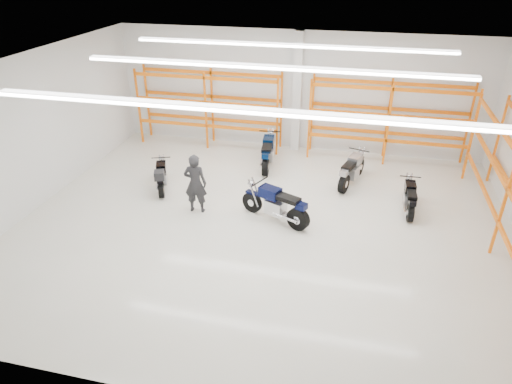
% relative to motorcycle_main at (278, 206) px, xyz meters
% --- Properties ---
extents(ground, '(14.00, 14.00, 0.00)m').
position_rel_motorcycle_main_xyz_m(ground, '(-0.35, -0.26, -0.53)').
color(ground, beige).
rests_on(ground, ground).
extents(room_shell, '(14.02, 12.02, 4.51)m').
position_rel_motorcycle_main_xyz_m(room_shell, '(-0.35, -0.23, 2.75)').
color(room_shell, silver).
rests_on(room_shell, ground).
extents(motorcycle_main, '(2.17, 1.14, 1.13)m').
position_rel_motorcycle_main_xyz_m(motorcycle_main, '(0.00, 0.00, 0.00)').
color(motorcycle_main, black).
rests_on(motorcycle_main, ground).
extents(motorcycle_back_a, '(0.96, 1.88, 1.00)m').
position_rel_motorcycle_main_xyz_m(motorcycle_back_a, '(-4.06, 1.06, -0.05)').
color(motorcycle_back_a, black).
rests_on(motorcycle_back_a, ground).
extents(motorcycle_back_b, '(0.77, 2.33, 1.14)m').
position_rel_motorcycle_main_xyz_m(motorcycle_back_b, '(-1.06, 3.64, 0.01)').
color(motorcycle_back_b, black).
rests_on(motorcycle_back_b, ground).
extents(motorcycle_back_c, '(0.95, 2.10, 1.06)m').
position_rel_motorcycle_main_xyz_m(motorcycle_back_c, '(1.95, 2.89, -0.03)').
color(motorcycle_back_c, black).
rests_on(motorcycle_back_c, ground).
extents(motorcycle_back_d, '(0.62, 1.88, 0.92)m').
position_rel_motorcycle_main_xyz_m(motorcycle_back_d, '(3.75, 1.49, -0.10)').
color(motorcycle_back_d, black).
rests_on(motorcycle_back_d, ground).
extents(standing_man, '(0.71, 0.50, 1.85)m').
position_rel_motorcycle_main_xyz_m(standing_man, '(-2.49, 0.05, 0.40)').
color(standing_man, black).
rests_on(standing_man, ground).
extents(structural_column, '(0.32, 0.32, 4.50)m').
position_rel_motorcycle_main_xyz_m(structural_column, '(-0.35, 5.56, 1.72)').
color(structural_column, white).
rests_on(structural_column, ground).
extents(pallet_racking_back_left, '(5.67, 0.87, 3.00)m').
position_rel_motorcycle_main_xyz_m(pallet_racking_back_left, '(-3.75, 5.22, 1.26)').
color(pallet_racking_back_left, '#FD5700').
rests_on(pallet_racking_back_left, ground).
extents(pallet_racking_back_right, '(5.67, 0.87, 3.00)m').
position_rel_motorcycle_main_xyz_m(pallet_racking_back_right, '(3.05, 5.22, 1.26)').
color(pallet_racking_back_right, '#FD5700').
rests_on(pallet_racking_back_right, ground).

